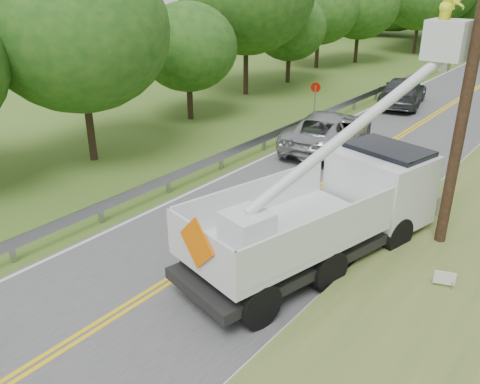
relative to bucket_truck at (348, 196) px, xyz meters
The scene contains 9 objects.
ground 7.99m from the bucket_truck, 111.09° to the right, with size 140.00×140.00×0.00m, color #465920.
road 7.47m from the bucket_truck, 112.73° to the left, with size 7.20×96.00×0.03m.
guardrail 10.29m from the bucket_truck, 131.88° to the left, with size 0.18×48.00×0.77m.
treeline_left 24.98m from the bucket_truck, 122.29° to the left, with size 10.73×55.18×9.97m.
bucket_truck is the anchor object (origin of this frame).
suv_silver 9.09m from the bucket_truck, 121.79° to the left, with size 2.82×6.11×1.70m, color #AEB0B5.
suv_darkgrey 18.17m from the bucket_truck, 106.35° to the left, with size 2.26×5.57×1.62m, color #3C3F44.
stop_sign_permanent 11.84m from the bucket_truck, 124.58° to the left, with size 0.50×0.18×2.43m.
yard_sign 3.29m from the bucket_truck, 11.40° to the right, with size 0.48×0.21×0.73m.
Camera 1 is at (8.20, -4.49, 7.45)m, focal length 37.28 mm.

